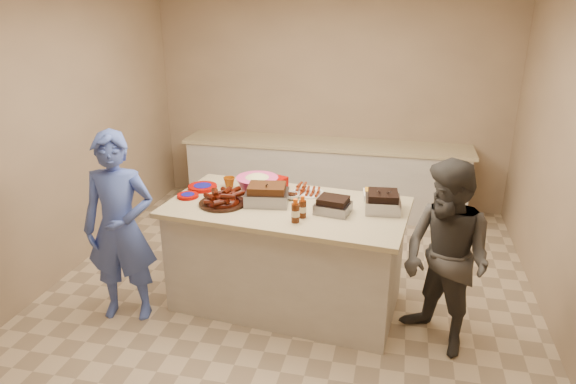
% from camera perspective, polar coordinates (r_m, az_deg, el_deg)
% --- Properties ---
extents(room, '(4.50, 5.00, 2.70)m').
position_cam_1_polar(room, '(4.86, -0.14, -11.63)').
color(room, tan).
rests_on(room, ground).
extents(back_counter, '(3.60, 0.64, 0.90)m').
position_cam_1_polar(back_counter, '(6.62, 4.10, 1.77)').
color(back_counter, beige).
rests_on(back_counter, ground).
extents(island, '(2.11, 1.26, 0.95)m').
position_cam_1_polar(island, '(4.80, -0.13, -12.06)').
color(island, beige).
rests_on(island, ground).
extents(rib_platter, '(0.48, 0.48, 0.16)m').
position_cam_1_polar(rib_platter, '(4.41, -7.28, -1.36)').
color(rib_platter, '#410D04').
rests_on(rib_platter, island).
extents(pulled_pork_tray, '(0.40, 0.32, 0.11)m').
position_cam_1_polar(pulled_pork_tray, '(4.39, -2.34, -1.29)').
color(pulled_pork_tray, '#47230F').
rests_on(pulled_pork_tray, island).
extents(brisket_tray, '(0.31, 0.27, 0.08)m').
position_cam_1_polar(brisket_tray, '(4.22, 5.00, -2.28)').
color(brisket_tray, black).
rests_on(brisket_tray, island).
extents(roasting_pan, '(0.31, 0.31, 0.11)m').
position_cam_1_polar(roasting_pan, '(4.31, 10.40, -2.06)').
color(roasting_pan, gray).
rests_on(roasting_pan, island).
extents(coleslaw_bowl, '(0.41, 0.41, 0.26)m').
position_cam_1_polar(coleslaw_bowl, '(4.63, -3.41, -0.12)').
color(coleslaw_bowl, '#D83D81').
rests_on(coleslaw_bowl, island).
extents(sausage_plate, '(0.30, 0.30, 0.05)m').
position_cam_1_polar(sausage_plate, '(4.61, 2.27, -0.18)').
color(sausage_plate, silver).
rests_on(sausage_plate, island).
extents(mac_cheese_dish, '(0.30, 0.23, 0.07)m').
position_cam_1_polar(mac_cheese_dish, '(4.57, 10.08, -0.68)').
color(mac_cheese_dish, orange).
rests_on(mac_cheese_dish, island).
extents(bbq_bottle_a, '(0.07, 0.07, 0.18)m').
position_cam_1_polar(bbq_bottle_a, '(4.12, 1.62, -2.83)').
color(bbq_bottle_a, '#3F1908').
rests_on(bbq_bottle_a, island).
extents(bbq_bottle_b, '(0.07, 0.07, 0.19)m').
position_cam_1_polar(bbq_bottle_b, '(4.03, 0.82, -3.35)').
color(bbq_bottle_b, '#3F1908').
rests_on(bbq_bottle_b, island).
extents(mustard_bottle, '(0.04, 0.04, 0.11)m').
position_cam_1_polar(mustard_bottle, '(4.59, -0.96, -0.27)').
color(mustard_bottle, '#D9AF07').
rests_on(mustard_bottle, island).
extents(sauce_bowl, '(0.15, 0.06, 0.15)m').
position_cam_1_polar(sauce_bowl, '(4.50, 0.37, -0.71)').
color(sauce_bowl, silver).
rests_on(sauce_bowl, island).
extents(plate_stack_large, '(0.29, 0.29, 0.03)m').
position_cam_1_polar(plate_stack_large, '(4.79, -9.46, 0.36)').
color(plate_stack_large, '#8B0500').
rests_on(plate_stack_large, island).
extents(plate_stack_small, '(0.21, 0.21, 0.03)m').
position_cam_1_polar(plate_stack_small, '(4.61, -11.05, -0.57)').
color(plate_stack_small, '#8B0500').
rests_on(plate_stack_small, island).
extents(plastic_cup, '(0.12, 0.11, 0.11)m').
position_cam_1_polar(plastic_cup, '(4.79, -6.51, 0.52)').
color(plastic_cup, '#833E06').
rests_on(plastic_cup, island).
extents(basket_stack, '(0.25, 0.22, 0.10)m').
position_cam_1_polar(basket_stack, '(4.75, -1.48, 0.49)').
color(basket_stack, '#8B0500').
rests_on(basket_stack, island).
extents(guest_blue, '(0.90, 1.72, 0.39)m').
position_cam_1_polar(guest_blue, '(4.85, -17.06, -12.69)').
color(guest_blue, '#425BBA').
rests_on(guest_blue, ground).
extents(guest_gray, '(1.61, 1.59, 0.58)m').
position_cam_1_polar(guest_gray, '(4.46, 16.08, -15.87)').
color(guest_gray, '#43403D').
rests_on(guest_gray, ground).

